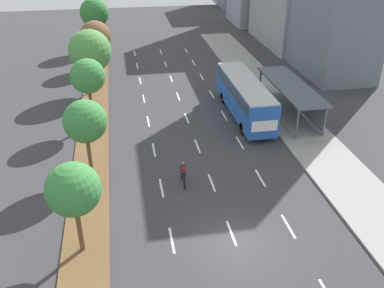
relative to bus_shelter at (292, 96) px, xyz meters
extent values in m
plane|color=#38383D|center=(-9.53, -15.87, -1.87)|extent=(140.00, 140.00, 0.00)
cube|color=brown|center=(-17.83, 4.13, -1.81)|extent=(2.60, 52.00, 0.12)
cube|color=gray|center=(-0.28, 4.13, -1.79)|extent=(4.50, 52.00, 0.15)
cube|color=white|center=(-13.03, -14.95, -1.86)|extent=(0.14, 2.20, 0.01)
cube|color=white|center=(-13.03, -9.62, -1.86)|extent=(0.14, 2.20, 0.01)
cube|color=white|center=(-13.03, -4.30, -1.86)|extent=(0.14, 2.20, 0.01)
cube|color=white|center=(-13.03, 1.02, -1.86)|extent=(0.14, 2.20, 0.01)
cube|color=white|center=(-13.03, 6.35, -1.86)|extent=(0.14, 2.20, 0.01)
cube|color=white|center=(-13.03, 11.67, -1.86)|extent=(0.14, 2.20, 0.01)
cube|color=white|center=(-13.03, 16.99, -1.86)|extent=(0.14, 2.20, 0.01)
cube|color=white|center=(-13.03, 22.32, -1.86)|extent=(0.14, 2.20, 0.01)
cube|color=white|center=(-9.53, -14.95, -1.86)|extent=(0.14, 2.20, 0.01)
cube|color=white|center=(-9.53, -9.62, -1.86)|extent=(0.14, 2.20, 0.01)
cube|color=white|center=(-9.53, -4.30, -1.86)|extent=(0.14, 2.20, 0.01)
cube|color=white|center=(-9.53, 1.02, -1.86)|extent=(0.14, 2.20, 0.01)
cube|color=white|center=(-9.53, 6.35, -1.86)|extent=(0.14, 2.20, 0.01)
cube|color=white|center=(-9.53, 11.67, -1.86)|extent=(0.14, 2.20, 0.01)
cube|color=white|center=(-9.53, 16.99, -1.86)|extent=(0.14, 2.20, 0.01)
cube|color=white|center=(-9.53, 22.32, -1.86)|extent=(0.14, 2.20, 0.01)
cube|color=white|center=(-6.03, -14.95, -1.86)|extent=(0.14, 2.20, 0.01)
cube|color=white|center=(-6.03, -9.62, -1.86)|extent=(0.14, 2.20, 0.01)
cube|color=white|center=(-6.03, -4.30, -1.86)|extent=(0.14, 2.20, 0.01)
cube|color=white|center=(-6.03, 1.02, -1.86)|extent=(0.14, 2.20, 0.01)
cube|color=white|center=(-6.03, 6.35, -1.86)|extent=(0.14, 2.20, 0.01)
cube|color=white|center=(-6.03, 11.67, -1.86)|extent=(0.14, 2.20, 0.01)
cube|color=white|center=(-6.03, 16.99, -1.86)|extent=(0.14, 2.20, 0.01)
cube|color=white|center=(-6.03, 22.32, -1.86)|extent=(0.14, 2.20, 0.01)
cube|color=gray|center=(-0.28, 0.00, -1.67)|extent=(2.60, 10.00, 0.10)
cylinder|color=#56565B|center=(-1.46, -4.75, -0.32)|extent=(0.16, 0.16, 2.60)
cylinder|color=#56565B|center=(-1.46, 4.75, -0.32)|extent=(0.16, 0.16, 2.60)
cylinder|color=#56565B|center=(0.90, -4.75, -0.32)|extent=(0.16, 0.16, 2.60)
cylinder|color=#56565B|center=(0.90, 4.75, -0.32)|extent=(0.16, 0.16, 2.60)
cube|color=gray|center=(0.96, 0.00, -0.32)|extent=(0.10, 9.50, 2.34)
cube|color=#4C5660|center=(-0.28, 0.00, 1.06)|extent=(2.90, 10.40, 0.16)
cube|color=#2356B2|center=(-4.28, 0.67, -0.02)|extent=(2.50, 11.20, 2.80)
cube|color=#2D3D4C|center=(-4.28, 0.67, 0.83)|extent=(2.54, 10.30, 0.90)
cube|color=#B7B7B7|center=(-4.28, 0.67, 1.44)|extent=(2.45, 10.98, 0.12)
cube|color=#2D3D4C|center=(-4.28, 6.29, 0.33)|extent=(2.25, 0.06, 1.54)
cube|color=white|center=(-4.28, -4.95, -0.22)|extent=(2.12, 0.04, 0.90)
cylinder|color=black|center=(-5.38, 4.14, -1.37)|extent=(0.30, 1.00, 1.00)
cylinder|color=black|center=(-3.18, 4.14, -1.37)|extent=(0.30, 1.00, 1.00)
cylinder|color=black|center=(-5.38, -2.80, -1.37)|extent=(0.30, 1.00, 1.00)
cylinder|color=black|center=(-3.18, -2.80, -1.37)|extent=(0.30, 1.00, 1.00)
torus|color=black|center=(-11.48, -8.80, -1.51)|extent=(0.06, 0.72, 0.72)
torus|color=black|center=(-11.48, -9.90, -1.51)|extent=(0.06, 0.72, 0.72)
cylinder|color=#234C99|center=(-11.48, -9.35, -1.23)|extent=(0.05, 0.94, 0.05)
cylinder|color=#234C99|center=(-11.48, -9.45, -1.41)|extent=(0.05, 0.57, 0.42)
cylinder|color=#234C99|center=(-11.48, -9.55, -1.21)|extent=(0.04, 0.04, 0.40)
cube|color=black|center=(-11.48, -9.55, -1.01)|extent=(0.12, 0.24, 0.06)
cylinder|color=black|center=(-11.48, -8.85, -0.96)|extent=(0.46, 0.04, 0.04)
cube|color=black|center=(-11.48, -9.37, -0.68)|extent=(0.30, 0.36, 0.59)
cube|color=#A82323|center=(-11.48, -9.53, -0.66)|extent=(0.26, 0.26, 0.42)
sphere|color=#9E7051|center=(-11.48, -9.25, -0.26)|extent=(0.20, 0.20, 0.20)
cylinder|color=#23232D|center=(-11.60, -9.40, -1.08)|extent=(0.12, 0.42, 0.25)
cylinder|color=#23232D|center=(-11.60, -9.23, -1.34)|extent=(0.10, 0.17, 0.41)
cylinder|color=#23232D|center=(-11.36, -9.40, -1.08)|extent=(0.12, 0.42, 0.25)
cylinder|color=#23232D|center=(-11.36, -9.23, -1.34)|extent=(0.10, 0.17, 0.41)
cylinder|color=black|center=(-11.65, -9.15, -0.63)|extent=(0.09, 0.47, 0.28)
cylinder|color=black|center=(-11.31, -9.15, -0.63)|extent=(0.09, 0.47, 0.28)
cylinder|color=brown|center=(-17.97, -14.92, -0.30)|extent=(0.28, 0.28, 2.90)
sphere|color=#38843D|center=(-17.97, -14.92, 2.22)|extent=(2.86, 2.86, 2.86)
cylinder|color=brown|center=(-17.73, -6.94, -0.30)|extent=(0.28, 0.28, 2.90)
sphere|color=#38843D|center=(-17.73, -6.94, 2.26)|extent=(2.96, 2.96, 2.96)
cylinder|color=brown|center=(-17.82, 1.04, -0.09)|extent=(0.28, 0.28, 3.32)
sphere|color=#38843D|center=(-17.82, 1.04, 2.67)|extent=(2.91, 2.91, 2.91)
cylinder|color=brown|center=(-17.92, 9.02, -0.43)|extent=(0.28, 0.28, 2.65)
sphere|color=#4C8E42|center=(-17.92, 9.02, 2.50)|extent=(4.26, 4.26, 4.26)
cylinder|color=brown|center=(-17.66, 17.00, -0.57)|extent=(0.28, 0.28, 2.35)
sphere|color=brown|center=(-17.66, 17.00, 1.94)|extent=(3.58, 3.58, 3.58)
cylinder|color=brown|center=(-17.85, 24.98, -0.06)|extent=(0.28, 0.28, 3.38)
sphere|color=#2D7533|center=(-17.85, 24.98, 3.05)|extent=(3.77, 3.77, 3.77)
camera|label=1|loc=(-15.11, -33.33, 14.48)|focal=39.49mm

